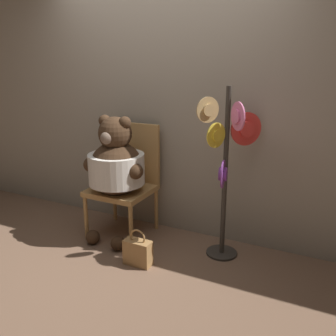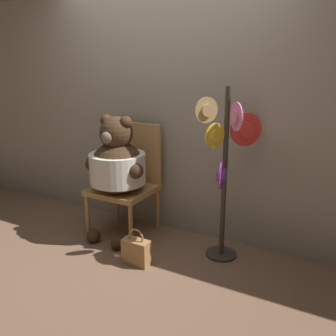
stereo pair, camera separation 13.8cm
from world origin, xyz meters
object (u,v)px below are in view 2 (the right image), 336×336
object	(u,v)px
hat_display_rack	(227,164)
handbag_on_ground	(136,251)
teddy_bear	(117,165)
chair	(128,176)

from	to	relation	value
hat_display_rack	handbag_on_ground	xyz separation A→B (m)	(-0.62, -0.47, -0.75)
teddy_bear	handbag_on_ground	xyz separation A→B (m)	(0.44, -0.36, -0.63)
chair	hat_display_rack	bearing A→B (deg)	-4.94
teddy_bear	handbag_on_ground	bearing A→B (deg)	-39.37
handbag_on_ground	chair	bearing A→B (deg)	129.15
chair	handbag_on_ground	size ratio (longest dim) A/B	3.31
teddy_bear	handbag_on_ground	distance (m)	0.85
teddy_bear	handbag_on_ground	world-z (taller)	teddy_bear
handbag_on_ground	teddy_bear	bearing A→B (deg)	140.63
teddy_bear	hat_display_rack	world-z (taller)	hat_display_rack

